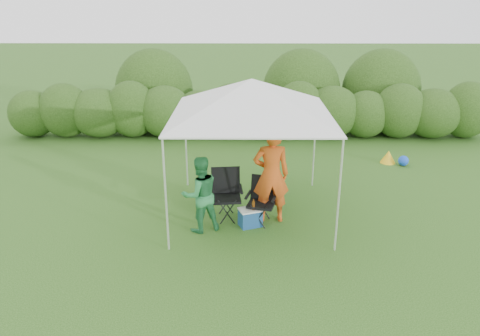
{
  "coord_description": "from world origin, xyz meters",
  "views": [
    {
      "loc": [
        -0.15,
        -8.39,
        4.38
      ],
      "look_at": [
        -0.22,
        0.4,
        1.05
      ],
      "focal_mm": 35.0,
      "sensor_mm": 36.0,
      "label": 1
    }
  ],
  "objects_px": {
    "chair_right": "(262,197)",
    "woman": "(200,194)",
    "man": "(271,175)",
    "chair_left": "(226,190)",
    "cooler": "(250,217)",
    "canopy": "(252,98)"
  },
  "relations": [
    {
      "from": "chair_left",
      "to": "canopy",
      "type": "bearing_deg",
      "value": 12.43
    },
    {
      "from": "canopy",
      "to": "cooler",
      "type": "relative_size",
      "value": 5.91
    },
    {
      "from": "chair_left",
      "to": "cooler",
      "type": "height_order",
      "value": "chair_left"
    },
    {
      "from": "chair_right",
      "to": "cooler",
      "type": "height_order",
      "value": "chair_right"
    },
    {
      "from": "man",
      "to": "woman",
      "type": "bearing_deg",
      "value": 13.26
    },
    {
      "from": "canopy",
      "to": "man",
      "type": "distance_m",
      "value": 1.56
    },
    {
      "from": "chair_right",
      "to": "man",
      "type": "height_order",
      "value": "man"
    },
    {
      "from": "woman",
      "to": "cooler",
      "type": "bearing_deg",
      "value": 165.7
    },
    {
      "from": "canopy",
      "to": "cooler",
      "type": "bearing_deg",
      "value": -91.53
    },
    {
      "from": "chair_right",
      "to": "cooler",
      "type": "distance_m",
      "value": 0.47
    },
    {
      "from": "chair_right",
      "to": "woman",
      "type": "relative_size",
      "value": 0.62
    },
    {
      "from": "chair_right",
      "to": "woman",
      "type": "distance_m",
      "value": 1.28
    },
    {
      "from": "chair_right",
      "to": "man",
      "type": "xyz_separation_m",
      "value": [
        0.17,
        0.04,
        0.46
      ]
    },
    {
      "from": "chair_left",
      "to": "woman",
      "type": "height_order",
      "value": "woman"
    },
    {
      "from": "man",
      "to": "cooler",
      "type": "relative_size",
      "value": 3.78
    },
    {
      "from": "man",
      "to": "cooler",
      "type": "bearing_deg",
      "value": 27.7
    },
    {
      "from": "man",
      "to": "cooler",
      "type": "height_order",
      "value": "man"
    },
    {
      "from": "chair_right",
      "to": "chair_left",
      "type": "bearing_deg",
      "value": 179.27
    },
    {
      "from": "chair_left",
      "to": "man",
      "type": "distance_m",
      "value": 1.0
    },
    {
      "from": "chair_right",
      "to": "cooler",
      "type": "xyz_separation_m",
      "value": [
        -0.24,
        -0.21,
        -0.34
      ]
    },
    {
      "from": "chair_right",
      "to": "chair_left",
      "type": "height_order",
      "value": "chair_left"
    },
    {
      "from": "woman",
      "to": "chair_left",
      "type": "bearing_deg",
      "value": -153.37
    }
  ]
}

